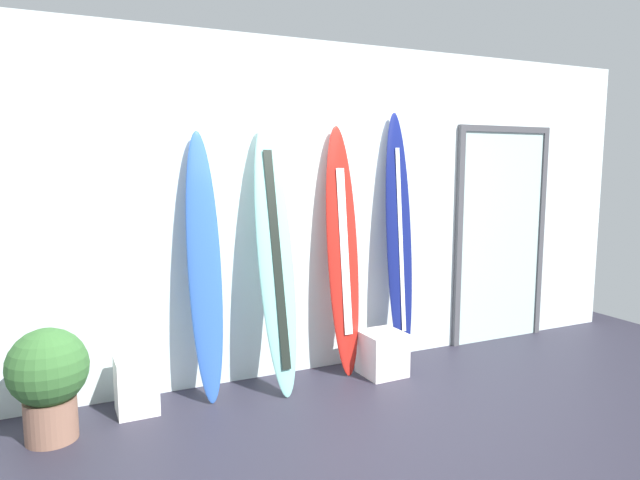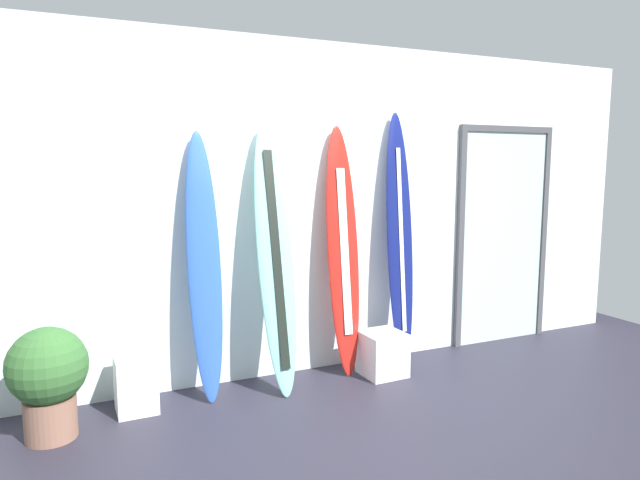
% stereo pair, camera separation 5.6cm
% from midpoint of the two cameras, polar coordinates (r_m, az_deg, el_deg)
% --- Properties ---
extents(ground, '(8.00, 8.00, 0.04)m').
position_cam_midpoint_polar(ground, '(4.08, 5.52, -18.60)').
color(ground, '#272532').
extents(wall_back, '(7.20, 0.20, 2.80)m').
position_cam_midpoint_polar(wall_back, '(4.85, -1.92, 3.11)').
color(wall_back, silver).
rests_on(wall_back, ground).
extents(surfboard_cobalt, '(0.26, 0.37, 2.04)m').
position_cam_midpoint_polar(surfboard_cobalt, '(4.32, -11.27, -2.85)').
color(surfboard_cobalt, '#2B55AE').
rests_on(surfboard_cobalt, ground).
extents(surfboard_seafoam, '(0.30, 0.52, 2.11)m').
position_cam_midpoint_polar(surfboard_seafoam, '(4.40, -4.19, -2.02)').
color(surfboard_seafoam, '#7BC0B8').
rests_on(surfboard_seafoam, ground).
extents(surfboard_crimson, '(0.30, 0.32, 2.11)m').
position_cam_midpoint_polar(surfboard_crimson, '(4.75, 2.67, -1.18)').
color(surfboard_crimson, '#B21E17').
rests_on(surfboard_crimson, ground).
extents(surfboard_navy, '(0.26, 0.29, 2.24)m').
position_cam_midpoint_polar(surfboard_navy, '(5.02, 8.38, -0.01)').
color(surfboard_navy, navy).
rests_on(surfboard_navy, ground).
extents(display_block_left, '(0.35, 0.35, 0.37)m').
position_cam_midpoint_polar(display_block_left, '(4.92, 6.66, -11.34)').
color(display_block_left, white).
rests_on(display_block_left, ground).
extents(display_block_center, '(0.29, 0.29, 0.41)m').
position_cam_midpoint_polar(display_block_center, '(4.41, -17.76, -13.71)').
color(display_block_center, white).
rests_on(display_block_center, ground).
extents(glass_door, '(1.13, 0.06, 2.16)m').
position_cam_midpoint_polar(glass_door, '(5.95, 18.27, 0.77)').
color(glass_door, silver).
rests_on(glass_door, ground).
extents(potted_plant, '(0.51, 0.51, 0.74)m').
position_cam_midpoint_polar(potted_plant, '(4.13, -25.46, -12.29)').
color(potted_plant, '#845C4B').
rests_on(potted_plant, ground).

